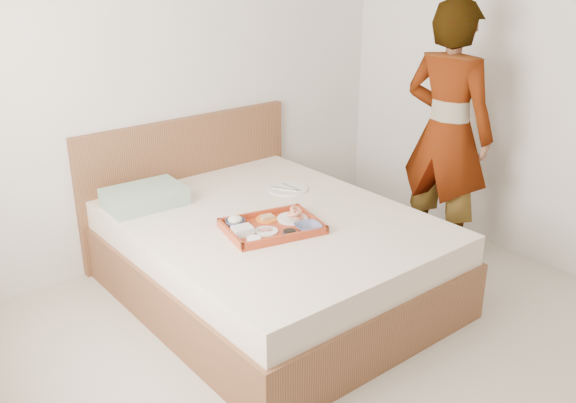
# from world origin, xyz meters

# --- Properties ---
(ground) EXTENTS (3.50, 4.00, 0.01)m
(ground) POSITION_xyz_m (0.00, 0.00, 0.00)
(ground) COLOR #BFB4A2
(ground) RESTS_ON ground
(wall_back) EXTENTS (3.50, 0.01, 2.60)m
(wall_back) POSITION_xyz_m (0.00, 2.00, 1.30)
(wall_back) COLOR silver
(wall_back) RESTS_ON ground
(bed) EXTENTS (1.65, 2.00, 0.53)m
(bed) POSITION_xyz_m (0.02, 1.00, 0.27)
(bed) COLOR brown
(bed) RESTS_ON ground
(headboard) EXTENTS (1.65, 0.06, 0.95)m
(headboard) POSITION_xyz_m (0.02, 1.97, 0.47)
(headboard) COLOR brown
(headboard) RESTS_ON ground
(pillow) EXTENTS (0.49, 0.35, 0.12)m
(pillow) POSITION_xyz_m (-0.48, 1.65, 0.59)
(pillow) COLOR gray
(pillow) RESTS_ON bed
(tray) EXTENTS (0.60, 0.50, 0.05)m
(tray) POSITION_xyz_m (-0.09, 0.85, 0.55)
(tray) COLOR #AB3E1E
(tray) RESTS_ON bed
(prawn_plate) EXTENTS (0.22, 0.22, 0.01)m
(prawn_plate) POSITION_xyz_m (0.08, 0.87, 0.55)
(prawn_plate) COLOR white
(prawn_plate) RESTS_ON tray
(navy_bowl_big) EXTENTS (0.18, 0.18, 0.04)m
(navy_bowl_big) POSITION_xyz_m (0.05, 0.69, 0.56)
(navy_bowl_big) COLOR #1E1F50
(navy_bowl_big) RESTS_ON tray
(sauce_dish) EXTENTS (0.09, 0.09, 0.03)m
(sauce_dish) POSITION_xyz_m (-0.08, 0.70, 0.56)
(sauce_dish) COLOR black
(sauce_dish) RESTS_ON tray
(meat_plate) EXTENTS (0.16, 0.16, 0.01)m
(meat_plate) POSITION_xyz_m (-0.15, 0.82, 0.55)
(meat_plate) COLOR white
(meat_plate) RESTS_ON tray
(bread_plate) EXTENTS (0.16, 0.16, 0.01)m
(bread_plate) POSITION_xyz_m (-0.04, 0.96, 0.55)
(bread_plate) COLOR orange
(bread_plate) RESTS_ON tray
(salad_bowl) EXTENTS (0.14, 0.14, 0.04)m
(salad_bowl) POSITION_xyz_m (-0.24, 1.00, 0.56)
(salad_bowl) COLOR #1E1F50
(salad_bowl) RESTS_ON tray
(plastic_tub) EXTENTS (0.13, 0.11, 0.05)m
(plastic_tub) POSITION_xyz_m (-0.28, 0.87, 0.57)
(plastic_tub) COLOR silver
(plastic_tub) RESTS_ON tray
(cheese_round) EXTENTS (0.09, 0.09, 0.03)m
(cheese_round) POSITION_xyz_m (-0.28, 0.76, 0.56)
(cheese_round) COLOR white
(cheese_round) RESTS_ON tray
(dinner_plate) EXTENTS (0.31, 0.31, 0.01)m
(dinner_plate) POSITION_xyz_m (0.39, 1.29, 0.54)
(dinner_plate) COLOR white
(dinner_plate) RESTS_ON bed
(person) EXTENTS (0.51, 0.70, 1.77)m
(person) POSITION_xyz_m (1.31, 0.73, 0.88)
(person) COLOR white
(person) RESTS_ON ground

